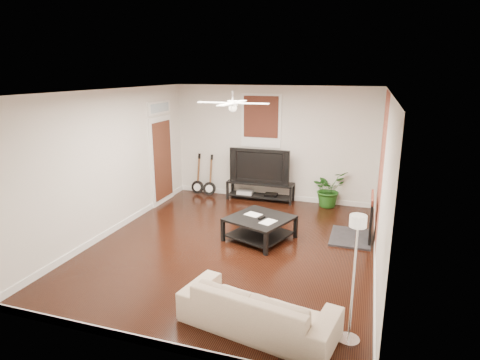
{
  "coord_description": "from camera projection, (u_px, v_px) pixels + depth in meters",
  "views": [
    {
      "loc": [
        2.25,
        -6.5,
        3.12
      ],
      "look_at": [
        0.0,
        0.4,
        1.15
      ],
      "focal_mm": 30.07,
      "sensor_mm": 36.0,
      "label": 1
    }
  ],
  "objects": [
    {
      "name": "brick_accent",
      "position": [
        381.0,
        170.0,
        7.26
      ],
      "size": [
        0.02,
        2.2,
        2.8
      ],
      "primitive_type": "cube",
      "color": "brown",
      "rests_on": "floor"
    },
    {
      "name": "guitar_left",
      "position": [
        197.0,
        174.0,
        10.41
      ],
      "size": [
        0.33,
        0.24,
        1.07
      ],
      "primitive_type": null,
      "rotation": [
        0.0,
        0.0,
        -0.01
      ],
      "color": "black",
      "rests_on": "floor"
    },
    {
      "name": "fireplace",
      "position": [
        360.0,
        217.0,
        7.59
      ],
      "size": [
        0.8,
        1.1,
        0.92
      ],
      "primitive_type": "cube",
      "color": "black",
      "rests_on": "floor"
    },
    {
      "name": "ceiling_fan",
      "position": [
        233.0,
        103.0,
        6.77
      ],
      "size": [
        1.24,
        1.24,
        0.32
      ],
      "primitive_type": null,
      "color": "white",
      "rests_on": "ceiling"
    },
    {
      "name": "tv",
      "position": [
        261.0,
        165.0,
        9.86
      ],
      "size": [
        1.49,
        0.2,
        0.86
      ],
      "primitive_type": "imported",
      "color": "black",
      "rests_on": "tv_stand"
    },
    {
      "name": "floor_lamp",
      "position": [
        353.0,
        280.0,
        4.6
      ],
      "size": [
        0.31,
        0.31,
        1.6
      ],
      "primitive_type": null,
      "rotation": [
        0.0,
        0.0,
        -0.19
      ],
      "color": "white",
      "rests_on": "floor"
    },
    {
      "name": "sofa",
      "position": [
        258.0,
        308.0,
        4.97
      ],
      "size": [
        2.07,
        1.13,
        0.57
      ],
      "primitive_type": "imported",
      "rotation": [
        0.0,
        0.0,
        2.95
      ],
      "color": "#C1AF91",
      "rests_on": "floor"
    },
    {
      "name": "potted_plant",
      "position": [
        329.0,
        189.0,
        9.5
      ],
      "size": [
        1.01,
        1.02,
        0.86
      ],
      "primitive_type": "imported",
      "rotation": [
        0.0,
        0.0,
        0.9
      ],
      "color": "#1E5317",
      "rests_on": "floor"
    },
    {
      "name": "coffee_table",
      "position": [
        260.0,
        228.0,
        7.66
      ],
      "size": [
        1.36,
        1.36,
        0.44
      ],
      "primitive_type": "cube",
      "rotation": [
        0.0,
        0.0,
        -0.36
      ],
      "color": "black",
      "rests_on": "floor"
    },
    {
      "name": "guitar_right",
      "position": [
        209.0,
        176.0,
        10.28
      ],
      "size": [
        0.35,
        0.26,
        1.07
      ],
      "primitive_type": null,
      "rotation": [
        0.0,
        0.0,
        0.1
      ],
      "color": "black",
      "rests_on": "floor"
    },
    {
      "name": "tv_stand",
      "position": [
        260.0,
        191.0,
        10.01
      ],
      "size": [
        1.66,
        0.44,
        0.46
      ],
      "primitive_type": "cube",
      "color": "black",
      "rests_on": "floor"
    },
    {
      "name": "window_back",
      "position": [
        261.0,
        121.0,
        9.75
      ],
      "size": [
        1.0,
        0.06,
        1.3
      ],
      "primitive_type": "cube",
      "color": "#3B1510",
      "rests_on": "wall_back"
    },
    {
      "name": "room",
      "position": [
        233.0,
        172.0,
        7.08
      ],
      "size": [
        5.01,
        6.01,
        2.81
      ],
      "color": "black",
      "rests_on": "ground"
    },
    {
      "name": "door_left",
      "position": [
        162.0,
        152.0,
        9.6
      ],
      "size": [
        0.08,
        1.0,
        2.5
      ],
      "primitive_type": "cube",
      "color": "white",
      "rests_on": "wall_left"
    }
  ]
}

